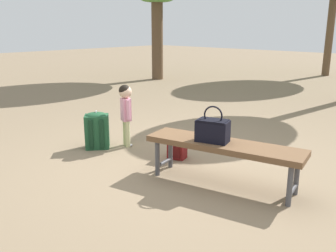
% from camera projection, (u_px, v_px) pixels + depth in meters
% --- Properties ---
extents(ground_plane, '(40.00, 40.00, 0.00)m').
position_uv_depth(ground_plane, '(179.00, 164.00, 4.37)').
color(ground_plane, '#7F6B51').
rests_on(ground_plane, ground).
extents(park_bench, '(1.65, 0.73, 0.45)m').
position_uv_depth(park_bench, '(224.00, 148.00, 3.70)').
color(park_bench, brown).
rests_on(park_bench, ground).
extents(handbag, '(0.36, 0.27, 0.37)m').
position_uv_depth(handbag, '(213.00, 130.00, 3.68)').
color(handbag, black).
rests_on(handbag, park_bench).
extents(child_standing, '(0.22, 0.17, 0.84)m').
position_uv_depth(child_standing, '(126.00, 106.00, 4.87)').
color(child_standing, '#CCCC8C').
rests_on(child_standing, ground).
extents(backpack_large, '(0.37, 0.38, 0.52)m').
position_uv_depth(backpack_large, '(97.00, 129.00, 4.87)').
color(backpack_large, '#1E4C2D').
rests_on(backpack_large, ground).
extents(backpack_small, '(0.25, 0.22, 0.35)m').
position_uv_depth(backpack_small, '(177.00, 145.00, 4.50)').
color(backpack_small, maroon).
rests_on(backpack_small, ground).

